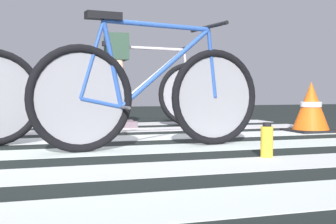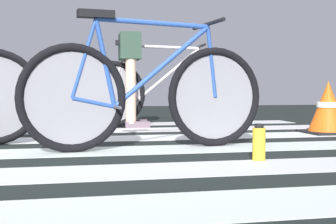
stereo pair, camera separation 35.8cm
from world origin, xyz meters
The scene contains 7 objects.
ground centered at (0.00, 0.00, 0.01)m, with size 18.00×14.00×0.02m.
crosswalk_markings centered at (0.00, -0.14, 0.02)m, with size 5.38×4.23×0.00m.
bicycle_1_of_3 centered at (0.50, -0.47, 0.41)m, with size 1.73×0.52×0.93m.
bicycle_3_of_3 centered at (0.93, 1.38, 0.41)m, with size 1.74×0.52×0.93m.
cyclist_3_of_3 centered at (0.62, 1.39, 0.67)m, with size 0.33×0.42×1.01m.
water_bottle centered at (1.06, -1.10, 0.12)m, with size 0.08×0.08×0.22m.
traffic_cone centered at (2.33, 0.30, 0.25)m, with size 0.43×0.43×0.49m.
Camera 1 is at (-0.36, -3.62, 0.45)m, focal length 49.74 mm.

